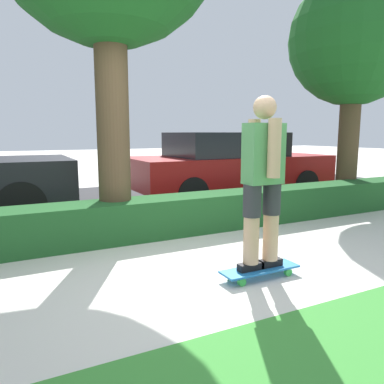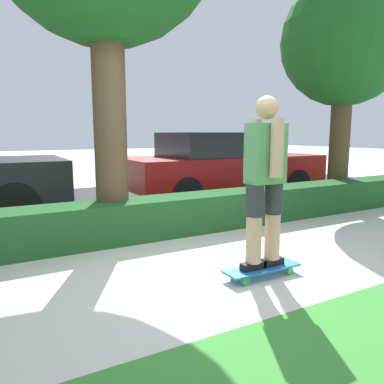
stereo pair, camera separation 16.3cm
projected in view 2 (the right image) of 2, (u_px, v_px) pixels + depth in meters
name	position (u px, v px, depth m)	size (l,w,h in m)	color
ground_plane	(205.00, 276.00, 3.72)	(60.00, 60.00, 0.00)	beige
street_asphalt	(94.00, 205.00, 7.34)	(17.08, 5.00, 0.01)	#2D2D30
hedge_row	(143.00, 218.00, 5.06)	(17.08, 0.60, 0.52)	#1E5123
skateboard	(262.00, 269.00, 3.68)	(0.81, 0.24, 0.10)	#1E6BAD
skater_person	(265.00, 179.00, 3.54)	(0.49, 0.42, 1.64)	black
tree_far	(345.00, 43.00, 7.09)	(2.43, 2.43, 4.35)	brown
parked_car_middle	(222.00, 164.00, 8.11)	(4.42, 1.86, 1.42)	maroon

